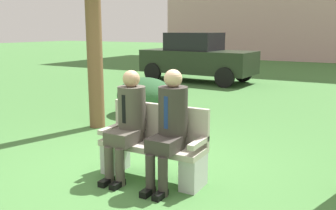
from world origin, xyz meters
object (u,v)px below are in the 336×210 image
object	(u,v)px
seated_man_right	(170,123)
shrub_near_bench	(145,96)
park_bench	(154,147)
parked_car_near	(197,57)
seated_man_left	(128,119)

from	to	relation	value
seated_man_right	shrub_near_bench	xyz separation A→B (m)	(-2.26, 3.04, -0.36)
park_bench	parked_car_near	xyz separation A→B (m)	(-3.11, 8.04, 0.44)
seated_man_right	park_bench	bearing A→B (deg)	157.93
park_bench	parked_car_near	distance (m)	8.64
seated_man_right	parked_car_near	size ratio (longest dim) A/B	0.34
seated_man_left	seated_man_right	xyz separation A→B (m)	(0.57, 0.00, 0.02)
seated_man_right	parked_car_near	xyz separation A→B (m)	(-3.39, 8.16, 0.08)
park_bench	seated_man_right	world-z (taller)	seated_man_right
shrub_near_bench	park_bench	bearing A→B (deg)	-55.87
shrub_near_bench	parked_car_near	world-z (taller)	parked_car_near
park_bench	seated_man_left	bearing A→B (deg)	-158.71
shrub_near_bench	seated_man_left	bearing A→B (deg)	-60.99
shrub_near_bench	parked_car_near	xyz separation A→B (m)	(-1.13, 5.11, 0.44)
seated_man_right	shrub_near_bench	bearing A→B (deg)	126.65
park_bench	seated_man_left	world-z (taller)	seated_man_left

